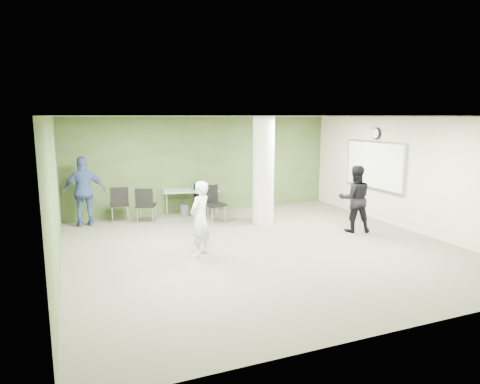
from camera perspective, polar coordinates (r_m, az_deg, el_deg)
name	(u,v)px	position (r m, az deg, el deg)	size (l,w,h in m)	color
floor	(260,247)	(9.33, 2.73, -7.39)	(8.00, 8.00, 0.00)	#575744
ceiling	(261,116)	(8.90, 2.88, 10.07)	(8.00, 8.00, 0.00)	white
wall_back	(204,164)	(12.72, -4.81, 3.71)	(8.00, 0.02, 2.80)	#3D4E25
wall_left	(55,197)	(8.20, -23.48, -0.59)	(0.02, 8.00, 2.80)	#3D4E25
wall_right_cream	(409,174)	(11.28, 21.58, 2.24)	(0.02, 8.00, 2.80)	beige
column	(263,170)	(11.23, 3.14, 2.89)	(0.56, 0.56, 2.80)	silver
whiteboard	(374,165)	(12.11, 17.44, 3.44)	(0.05, 2.30, 1.30)	silver
wall_clock	(376,133)	(12.05, 17.66, 7.46)	(0.06, 0.32, 0.32)	black
folding_table	(191,192)	(12.24, -6.51, 0.06)	(1.65, 0.95, 0.98)	#9B9B95
wastebasket	(185,210)	(12.30, -7.38, -2.43)	(0.27, 0.27, 0.31)	#4C4C4C
chair_back_left	(119,202)	(11.79, -15.78, -1.23)	(0.51, 0.51, 0.97)	black
chair_back_right	(145,203)	(11.54, -12.52, -1.38)	(0.61, 0.61, 0.95)	black
chair_table_left	(201,197)	(12.17, -5.21, -0.72)	(0.58, 0.58, 0.91)	black
chair_table_right	(213,201)	(11.45, -3.65, -1.16)	(0.59, 0.59, 0.98)	black
woman_white	(200,219)	(8.65, -5.35, -3.56)	(0.56, 0.37, 1.53)	white
man_black	(355,199)	(10.77, 15.07, -0.89)	(0.79, 0.62, 1.63)	black
man_blue	(84,192)	(11.63, -20.05, 0.06)	(1.06, 0.44, 1.80)	#384D8C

